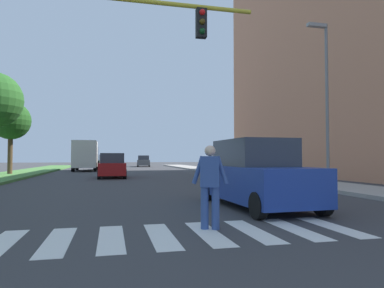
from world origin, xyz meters
The scene contains 12 objects.
ground_plane centered at (0.00, 30.00, 0.00)m, with size 140.00×140.00×0.00m, color #38383A.
crosswalk centered at (0.00, 8.00, 0.00)m, with size 7.65×2.20×0.01m.
median_strip centered at (-8.31, 28.00, 0.07)m, with size 3.81×64.00×0.15m, color #477A38.
tree_distant centered at (-8.59, 31.07, 4.28)m, with size 2.98×2.98×5.66m.
sidewalk_right centered at (9.29, 28.00, 0.07)m, with size 3.00×64.00×0.15m, color #9E9991.
street_lamp_right centered at (8.69, 15.61, 4.59)m, with size 1.02×0.24×7.50m.
pedestrian_performer centered at (1.04, 8.34, 0.93)m, with size 0.73×0.36×1.69m.
suv_crossing centered at (3.23, 11.07, 0.93)m, with size 2.12×4.67×1.97m.
sedan_midblock centered at (-0.84, 26.61, 0.80)m, with size 1.87×4.27×1.72m.
sedan_distant centered at (-1.46, 42.48, 0.80)m, with size 2.18×4.47×1.73m.
sedan_far_horizon centered at (3.90, 54.32, 0.79)m, with size 2.27×4.65×1.69m.
truck_box_delivery centered at (-3.50, 39.40, 1.63)m, with size 2.40×6.20×3.10m.
Camera 1 is at (-0.92, 1.62, 1.45)m, focal length 32.29 mm.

